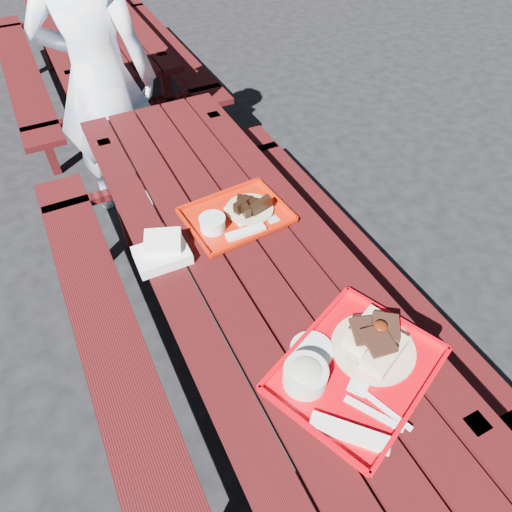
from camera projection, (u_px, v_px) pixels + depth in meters
name	position (u px, v px, depth m)	size (l,w,h in m)	color
ground	(243.00, 347.00, 2.34)	(60.00, 60.00, 0.00)	black
picnic_table_near	(240.00, 275.00, 1.93)	(1.41, 2.40, 0.75)	#440D0D
picnic_table_far	(91.00, 40.00, 3.65)	(1.41, 2.40, 0.75)	#440D0D
near_tray	(351.00, 361.00, 1.39)	(0.61, 0.55, 0.16)	red
far_tray	(236.00, 216.00, 1.88)	(0.43, 0.35, 0.07)	red
white_cloth	(162.00, 251.00, 1.72)	(0.20, 0.18, 0.08)	white
person	(100.00, 81.00, 2.51)	(0.63, 0.41, 1.72)	#C2D8FF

